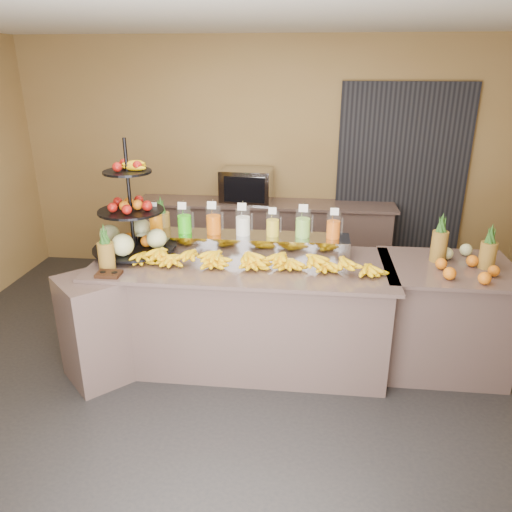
% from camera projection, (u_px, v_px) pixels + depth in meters
% --- Properties ---
extents(ground, '(6.00, 6.00, 0.00)m').
position_uv_depth(ground, '(239.00, 377.00, 4.22)').
color(ground, black).
rests_on(ground, ground).
extents(room_envelope, '(6.04, 5.02, 2.82)m').
position_uv_depth(room_envelope, '(271.00, 140.00, 4.25)').
color(room_envelope, olive).
rests_on(room_envelope, ground).
extents(buffet_counter, '(2.75, 1.25, 0.93)m').
position_uv_depth(buffet_counter, '(229.00, 313.00, 4.31)').
color(buffet_counter, gray).
rests_on(buffet_counter, ground).
extents(right_counter, '(1.08, 0.88, 0.93)m').
position_uv_depth(right_counter, '(442.00, 317.00, 4.25)').
color(right_counter, gray).
rests_on(right_counter, ground).
extents(back_ledge, '(3.10, 0.55, 0.93)m').
position_uv_depth(back_ledge, '(264.00, 239.00, 6.14)').
color(back_ledge, gray).
rests_on(back_ledge, ground).
extents(pitcher_tray, '(1.85, 0.30, 0.15)m').
position_uv_depth(pitcher_tray, '(243.00, 243.00, 4.40)').
color(pitcher_tray, gray).
rests_on(pitcher_tray, buffet_counter).
extents(juice_pitcher_orange_a, '(0.12, 0.13, 0.29)m').
position_uv_depth(juice_pitcher_orange_a, '(156.00, 221.00, 4.42)').
color(juice_pitcher_orange_a, silver).
rests_on(juice_pitcher_orange_a, pitcher_tray).
extents(juice_pitcher_green, '(0.13, 0.13, 0.30)m').
position_uv_depth(juice_pitcher_green, '(185.00, 222.00, 4.39)').
color(juice_pitcher_green, silver).
rests_on(juice_pitcher_green, pitcher_tray).
extents(juice_pitcher_orange_b, '(0.13, 0.14, 0.32)m').
position_uv_depth(juice_pitcher_orange_b, '(214.00, 222.00, 4.36)').
color(juice_pitcher_orange_b, silver).
rests_on(juice_pitcher_orange_b, pitcher_tray).
extents(juice_pitcher_milk, '(0.13, 0.13, 0.31)m').
position_uv_depth(juice_pitcher_milk, '(243.00, 223.00, 4.34)').
color(juice_pitcher_milk, silver).
rests_on(juice_pitcher_milk, pitcher_tray).
extents(juice_pitcher_lemon, '(0.11, 0.12, 0.28)m').
position_uv_depth(juice_pitcher_lemon, '(273.00, 225.00, 4.31)').
color(juice_pitcher_lemon, silver).
rests_on(juice_pitcher_lemon, pitcher_tray).
extents(juice_pitcher_lime, '(0.13, 0.14, 0.32)m').
position_uv_depth(juice_pitcher_lime, '(303.00, 225.00, 4.28)').
color(juice_pitcher_lime, silver).
rests_on(juice_pitcher_lime, pitcher_tray).
extents(juice_pitcher_orange_c, '(0.12, 0.12, 0.29)m').
position_uv_depth(juice_pitcher_orange_c, '(333.00, 227.00, 4.26)').
color(juice_pitcher_orange_c, silver).
rests_on(juice_pitcher_orange_c, pitcher_tray).
extents(banana_heap, '(2.09, 0.19, 0.17)m').
position_uv_depth(banana_heap, '(250.00, 257.00, 4.05)').
color(banana_heap, yellow).
rests_on(banana_heap, buffet_counter).
extents(fruit_stand, '(0.76, 0.76, 1.00)m').
position_uv_depth(fruit_stand, '(138.00, 226.00, 4.26)').
color(fruit_stand, black).
rests_on(fruit_stand, buffet_counter).
extents(condiment_caddy, '(0.19, 0.14, 0.03)m').
position_uv_depth(condiment_caddy, '(109.00, 274.00, 3.90)').
color(condiment_caddy, black).
rests_on(condiment_caddy, buffet_counter).
extents(pineapple_left_a, '(0.13, 0.13, 0.38)m').
position_uv_depth(pineapple_left_a, '(106.00, 253.00, 3.98)').
color(pineapple_left_a, brown).
rests_on(pineapple_left_a, buffet_counter).
extents(pineapple_left_b, '(0.15, 0.15, 0.44)m').
position_uv_depth(pineapple_left_b, '(162.00, 224.00, 4.60)').
color(pineapple_left_b, brown).
rests_on(pineapple_left_b, buffet_counter).
extents(right_fruit_pile, '(0.50, 0.47, 0.26)m').
position_uv_depth(right_fruit_pile, '(463.00, 260.00, 4.00)').
color(right_fruit_pile, brown).
rests_on(right_fruit_pile, right_counter).
extents(oven_warmer, '(0.62, 0.45, 0.40)m').
position_uv_depth(oven_warmer, '(247.00, 186.00, 5.92)').
color(oven_warmer, gray).
rests_on(oven_warmer, back_ledge).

